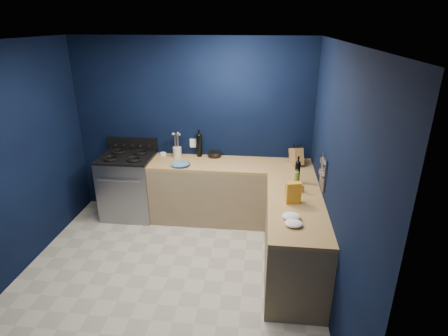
# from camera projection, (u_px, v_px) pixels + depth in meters

# --- Properties ---
(floor) EXTENTS (3.50, 3.50, 0.02)m
(floor) POSITION_uv_depth(u_px,v_px,m) (168.00, 278.00, 4.23)
(floor) COLOR #B0AA99
(floor) RESTS_ON ground
(ceiling) EXTENTS (3.50, 3.50, 0.02)m
(ceiling) POSITION_uv_depth(u_px,v_px,m) (151.00, 41.00, 3.25)
(ceiling) COLOR silver
(ceiling) RESTS_ON ground
(wall_back) EXTENTS (3.50, 0.02, 2.60)m
(wall_back) POSITION_uv_depth(u_px,v_px,m) (193.00, 128.00, 5.36)
(wall_back) COLOR black
(wall_back) RESTS_ON ground
(wall_right) EXTENTS (0.02, 3.50, 2.60)m
(wall_right) POSITION_uv_depth(u_px,v_px,m) (335.00, 183.00, 3.56)
(wall_right) COLOR black
(wall_right) RESTS_ON ground
(wall_left) EXTENTS (0.02, 3.50, 2.60)m
(wall_left) POSITION_uv_depth(u_px,v_px,m) (2.00, 168.00, 3.92)
(wall_left) COLOR black
(wall_left) RESTS_ON ground
(wall_front) EXTENTS (3.50, 0.02, 2.60)m
(wall_front) POSITION_uv_depth(u_px,v_px,m) (79.00, 293.00, 2.12)
(wall_front) COLOR black
(wall_front) RESTS_ON ground
(cab_back) EXTENTS (2.30, 0.63, 0.86)m
(cab_back) POSITION_uv_depth(u_px,v_px,m) (231.00, 193.00, 5.33)
(cab_back) COLOR #887454
(cab_back) RESTS_ON floor
(top_back) EXTENTS (2.30, 0.63, 0.04)m
(top_back) POSITION_uv_depth(u_px,v_px,m) (231.00, 165.00, 5.16)
(top_back) COLOR brown
(top_back) RESTS_ON cab_back
(cab_right) EXTENTS (0.63, 1.67, 0.86)m
(cab_right) POSITION_uv_depth(u_px,v_px,m) (293.00, 240.00, 4.18)
(cab_right) COLOR #887454
(cab_right) RESTS_ON floor
(top_right) EXTENTS (0.63, 1.67, 0.04)m
(top_right) POSITION_uv_depth(u_px,v_px,m) (296.00, 205.00, 4.02)
(top_right) COLOR brown
(top_right) RESTS_ON cab_right
(gas_range) EXTENTS (0.76, 0.66, 0.92)m
(gas_range) POSITION_uv_depth(u_px,v_px,m) (129.00, 187.00, 5.46)
(gas_range) COLOR gray
(gas_range) RESTS_ON floor
(oven_door) EXTENTS (0.59, 0.02, 0.42)m
(oven_door) POSITION_uv_depth(u_px,v_px,m) (122.00, 197.00, 5.17)
(oven_door) COLOR black
(oven_door) RESTS_ON gas_range
(cooktop) EXTENTS (0.76, 0.66, 0.03)m
(cooktop) POSITION_uv_depth(u_px,v_px,m) (126.00, 157.00, 5.28)
(cooktop) COLOR black
(cooktop) RESTS_ON gas_range
(backguard) EXTENTS (0.76, 0.06, 0.20)m
(backguard) POSITION_uv_depth(u_px,v_px,m) (133.00, 144.00, 5.52)
(backguard) COLOR black
(backguard) RESTS_ON gas_range
(spice_panel) EXTENTS (0.02, 0.28, 0.38)m
(spice_panel) POSITION_uv_depth(u_px,v_px,m) (323.00, 172.00, 4.12)
(spice_panel) COLOR gray
(spice_panel) RESTS_ON wall_right
(wall_outlet) EXTENTS (0.09, 0.02, 0.13)m
(wall_outlet) POSITION_uv_depth(u_px,v_px,m) (193.00, 143.00, 5.42)
(wall_outlet) COLOR white
(wall_outlet) RESTS_ON wall_back
(plate_stack) EXTENTS (0.29, 0.29, 0.03)m
(plate_stack) POSITION_uv_depth(u_px,v_px,m) (180.00, 165.00, 5.06)
(plate_stack) COLOR #285D8D
(plate_stack) RESTS_ON top_back
(ramekin) EXTENTS (0.10, 0.10, 0.04)m
(ramekin) POSITION_uv_depth(u_px,v_px,m) (163.00, 154.00, 5.47)
(ramekin) COLOR white
(ramekin) RESTS_ON top_back
(utensil_crock) EXTENTS (0.15, 0.15, 0.15)m
(utensil_crock) POSITION_uv_depth(u_px,v_px,m) (177.00, 152.00, 5.36)
(utensil_crock) COLOR beige
(utensil_crock) RESTS_ON top_back
(wine_bottle_back) EXTENTS (0.11, 0.11, 0.33)m
(wine_bottle_back) POSITION_uv_depth(u_px,v_px,m) (199.00, 146.00, 5.36)
(wine_bottle_back) COLOR black
(wine_bottle_back) RESTS_ON top_back
(lemon_basket) EXTENTS (0.22, 0.22, 0.08)m
(lemon_basket) POSITION_uv_depth(u_px,v_px,m) (215.00, 154.00, 5.39)
(lemon_basket) COLOR black
(lemon_basket) RESTS_ON top_back
(knife_block) EXTENTS (0.22, 0.30, 0.29)m
(knife_block) POSITION_uv_depth(u_px,v_px,m) (296.00, 157.00, 5.06)
(knife_block) COLOR brown
(knife_block) RESTS_ON top_back
(wine_bottle_right) EXTENTS (0.08, 0.08, 0.27)m
(wine_bottle_right) POSITION_uv_depth(u_px,v_px,m) (297.00, 173.00, 4.48)
(wine_bottle_right) COLOR black
(wine_bottle_right) RESTS_ON top_right
(oil_bottle) EXTENTS (0.07, 0.07, 0.25)m
(oil_bottle) POSITION_uv_depth(u_px,v_px,m) (296.00, 182.00, 4.26)
(oil_bottle) COLOR #8CA53C
(oil_bottle) RESTS_ON top_right
(spice_jar_near) EXTENTS (0.05, 0.05, 0.10)m
(spice_jar_near) POSITION_uv_depth(u_px,v_px,m) (287.00, 191.00, 4.20)
(spice_jar_near) COLOR olive
(spice_jar_near) RESTS_ON top_right
(spice_jar_far) EXTENTS (0.05, 0.05, 0.08)m
(spice_jar_far) POSITION_uv_depth(u_px,v_px,m) (302.00, 189.00, 4.27)
(spice_jar_far) COLOR olive
(spice_jar_far) RESTS_ON top_right
(crouton_bag) EXTENTS (0.18, 0.11, 0.24)m
(crouton_bag) POSITION_uv_depth(u_px,v_px,m) (293.00, 193.00, 3.99)
(crouton_bag) COLOR red
(crouton_bag) RESTS_ON top_right
(towel_front) EXTENTS (0.20, 0.17, 0.07)m
(towel_front) POSITION_uv_depth(u_px,v_px,m) (291.00, 216.00, 3.68)
(towel_front) COLOR white
(towel_front) RESTS_ON top_right
(towel_end) EXTENTS (0.21, 0.19, 0.05)m
(towel_end) POSITION_uv_depth(u_px,v_px,m) (294.00, 223.00, 3.57)
(towel_end) COLOR white
(towel_end) RESTS_ON top_right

